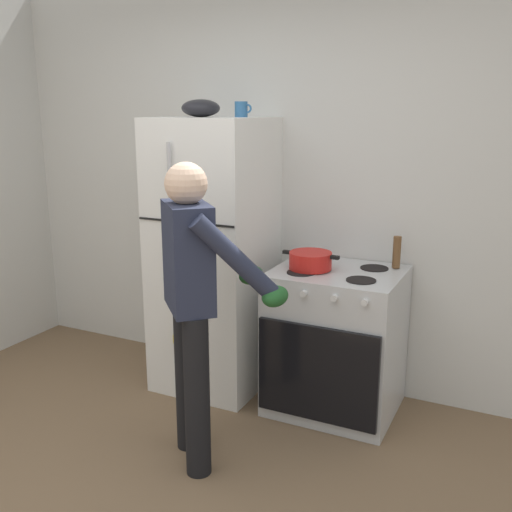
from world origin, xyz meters
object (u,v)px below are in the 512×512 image
Objects in this scene: refrigerator at (214,256)px; pepper_mill at (397,252)px; mixing_bowl at (201,108)px; stove_range at (335,341)px; red_pot at (310,260)px; person_cook at (196,290)px; coffee_mug at (242,109)px.

refrigerator is 1.18m from pepper_mill.
pepper_mill is 0.80× the size of mixing_bowl.
refrigerator is at bearing 179.33° from stove_range.
pepper_mill is (1.16, 0.20, 0.11)m from refrigerator.
red_pot is at bearing -151.48° from pepper_mill.
stove_range is at bearing 13.92° from red_pot.
refrigerator reaches higher than person_cook.
stove_range is 0.53m from red_pot.
stove_range is 1.09m from person_cook.
red_pot is at bearing -11.04° from coffee_mug.
refrigerator is 16.00× the size of coffee_mug.
red_pot is 0.53m from pepper_mill.
person_cook is at bearing -65.76° from refrigerator.
person_cook is 6.59× the size of mixing_bowl.
coffee_mug reaches higher than pepper_mill.
person_cook reaches higher than red_pot.
coffee_mug is 0.58× the size of pepper_mill.
pepper_mill reaches higher than red_pot.
mixing_bowl is at bearing 179.37° from stove_range.
coffee_mug is (0.18, 0.05, 0.94)m from refrigerator.
mixing_bowl reaches higher than pepper_mill.
coffee_mug is at bearing 174.87° from stove_range.
mixing_bowl reaches higher than coffee_mug.
pepper_mill is (0.77, 1.05, 0.05)m from person_cook.
person_cook is at bearing -119.34° from stove_range.
mixing_bowl is at bearing -169.22° from coffee_mug.
stove_range is at bearing -144.96° from pepper_mill.
red_pot is at bearing -3.69° from mixing_bowl.
refrigerator is 7.38× the size of mixing_bowl.
stove_range is at bearing -0.67° from refrigerator.
mixing_bowl is at bearing -170.80° from pepper_mill.
coffee_mug is 0.46× the size of mixing_bowl.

